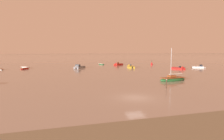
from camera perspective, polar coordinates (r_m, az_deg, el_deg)
ground_plane at (r=26.91m, az=7.01°, el=-8.23°), size 800.00×800.00×0.00m
sailboat_moored_0 at (r=43.38m, az=17.72°, el=-2.64°), size 6.79×3.02×7.35m
motorboat_moored_1 at (r=84.36m, az=1.60°, el=1.65°), size 5.36×4.45×2.00m
rowboat_moored_1 at (r=73.41m, az=-24.64°, el=0.37°), size 3.02×4.10×0.62m
motorboat_moored_2 at (r=70.45m, az=19.74°, el=0.41°), size 3.71×5.38×1.75m
rowboat_moored_4 at (r=88.41m, az=-3.21°, el=1.75°), size 2.70×4.05×0.61m
motorboat_moored_3 at (r=73.26m, az=5.52°, el=0.95°), size 2.84×5.93×1.95m
motorboat_moored_4 at (r=70.54m, az=-10.06°, el=0.75°), size 5.11×5.74×2.18m
motorboat_moored_5 at (r=78.87m, az=24.91°, el=0.79°), size 4.86×4.28×1.84m
rowboat_moored_5 at (r=79.70m, az=-24.54°, el=0.76°), size 3.70×3.33×0.59m
rowboat_moored_7 at (r=74.31m, az=-30.32°, el=0.14°), size 2.38×3.31×0.50m
channel_buoy at (r=88.58m, az=11.80°, el=1.83°), size 0.90×0.90×2.30m
mooring_post_left at (r=34.28m, az=15.98°, el=-4.02°), size 0.22×0.22×1.82m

